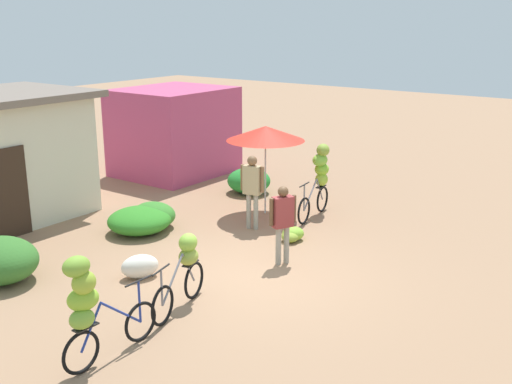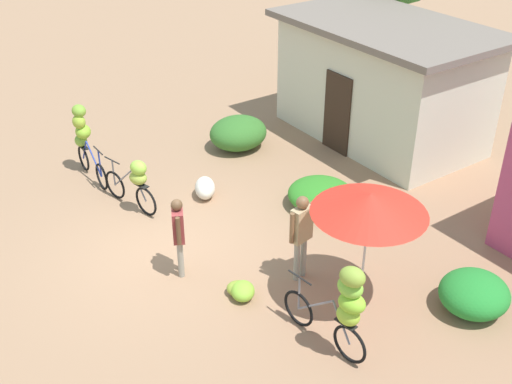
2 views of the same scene
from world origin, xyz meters
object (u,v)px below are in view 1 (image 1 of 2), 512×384
Objects in this scene: person_bystander at (252,184)px; shop_pink at (174,131)px; bicycle_leftmost at (89,302)px; person_vendor at (283,217)px; bicycle_near_pile at (185,266)px; market_umbrella at (266,133)px; banana_pile_on_ground at (292,235)px; produce_sack at (140,266)px; bicycle_center_loaded at (320,173)px.

shop_pink is at bearing 60.62° from person_bystander.
person_vendor is at bearing -0.80° from bicycle_leftmost.
person_vendor is at bearing -7.02° from bicycle_near_pile.
market_umbrella reaches higher than banana_pile_on_ground.
shop_pink is at bearing 69.64° from market_umbrella.
bicycle_near_pile is 2.37× the size of produce_sack.
bicycle_center_loaded is at bearing 14.22° from banana_pile_on_ground.
bicycle_leftmost is at bearing -173.64° from bicycle_near_pile.
produce_sack is (0.36, 1.46, -0.49)m from bicycle_near_pile.
shop_pink is 7.01m from banana_pile_on_ground.
produce_sack is at bearing 159.52° from banana_pile_on_ground.
produce_sack is (2.51, 1.70, -0.75)m from bicycle_leftmost.
shop_pink reaches higher than banana_pile_on_ground.
shop_pink reaches higher than bicycle_near_pile.
banana_pile_on_ground is 1.54m from person_vendor.
bicycle_center_loaded is 5.42m from produce_sack.
market_umbrella reaches higher than bicycle_near_pile.
bicycle_center_loaded is 1.02× the size of person_bystander.
person_bystander reaches higher than produce_sack.
bicycle_near_pile is 3.71m from banana_pile_on_ground.
person_vendor is (-4.18, -6.77, -0.35)m from shop_pink.
bicycle_leftmost reaches higher than banana_pile_on_ground.
bicycle_center_loaded is at bearing -99.73° from shop_pink.
market_umbrella is at bearing -110.36° from shop_pink.
shop_pink is 8.11m from produce_sack.
produce_sack is at bearing -175.30° from market_umbrella.
shop_pink is at bearing 37.29° from bicycle_leftmost.
market_umbrella is 3.00× the size of banana_pile_on_ground.
bicycle_center_loaded is 2.26m from banana_pile_on_ground.
person_bystander is at bearing -119.38° from shop_pink.
bicycle_leftmost is at bearing -164.56° from person_bystander.
bicycle_leftmost is 4.62m from person_vendor.
person_vendor is (-3.20, -1.05, -0.07)m from bicycle_center_loaded.
person_bystander is at bearing 52.09° from person_vendor.
market_umbrella reaches higher than bicycle_center_loaded.
shop_pink is 1.87× the size of person_bystander.
bicycle_leftmost is (-8.80, -6.70, -0.33)m from shop_pink.
market_umbrella is at bearing 41.04° from person_vendor.
shop_pink is at bearing 80.27° from bicycle_center_loaded.
banana_pile_on_ground is at bearing -20.48° from produce_sack.
banana_pile_on_ground is (3.66, 0.23, -0.57)m from bicycle_near_pile.
bicycle_near_pile is 4.07m from person_bystander.
produce_sack is (-4.58, -0.38, -1.78)m from market_umbrella.
produce_sack is at bearing 179.02° from person_bystander.
shop_pink is 1.88× the size of bicycle_leftmost.
banana_pile_on_ground is at bearing -115.68° from shop_pink.
produce_sack is 2.85m from person_vendor.
shop_pink is at bearing 38.47° from produce_sack.
bicycle_center_loaded is (-0.98, -5.72, -0.28)m from shop_pink.
bicycle_leftmost is at bearing -142.71° from shop_pink.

